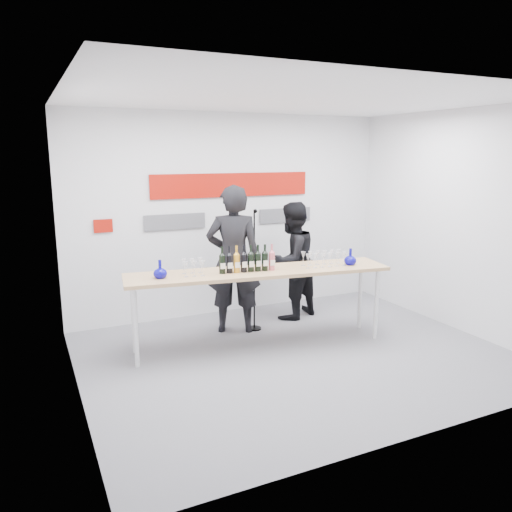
{
  "coord_description": "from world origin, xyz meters",
  "views": [
    {
      "loc": [
        -2.88,
        -4.95,
        2.41
      ],
      "look_at": [
        -0.27,
        0.59,
        1.15
      ],
      "focal_mm": 35.0,
      "sensor_mm": 36.0,
      "label": 1
    }
  ],
  "objects_px": {
    "presenter_left": "(234,260)",
    "presenter_right": "(292,261)",
    "tasting_table": "(259,276)",
    "mic_stand": "(254,294)"
  },
  "relations": [
    {
      "from": "tasting_table",
      "to": "presenter_left",
      "type": "bearing_deg",
      "value": 105.44
    },
    {
      "from": "presenter_left",
      "to": "presenter_right",
      "type": "distance_m",
      "value": 1.02
    },
    {
      "from": "tasting_table",
      "to": "presenter_left",
      "type": "xyz_separation_m",
      "value": [
        -0.08,
        0.64,
        0.09
      ]
    },
    {
      "from": "presenter_left",
      "to": "presenter_right",
      "type": "bearing_deg",
      "value": -146.69
    },
    {
      "from": "tasting_table",
      "to": "presenter_left",
      "type": "height_order",
      "value": "presenter_left"
    },
    {
      "from": "tasting_table",
      "to": "presenter_left",
      "type": "relative_size",
      "value": 1.67
    },
    {
      "from": "presenter_left",
      "to": "presenter_right",
      "type": "height_order",
      "value": "presenter_left"
    },
    {
      "from": "presenter_right",
      "to": "mic_stand",
      "type": "xyz_separation_m",
      "value": [
        -0.72,
        -0.25,
        -0.35
      ]
    },
    {
      "from": "tasting_table",
      "to": "presenter_right",
      "type": "relative_size",
      "value": 1.94
    },
    {
      "from": "presenter_left",
      "to": "tasting_table",
      "type": "bearing_deg",
      "value": 120.54
    }
  ]
}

